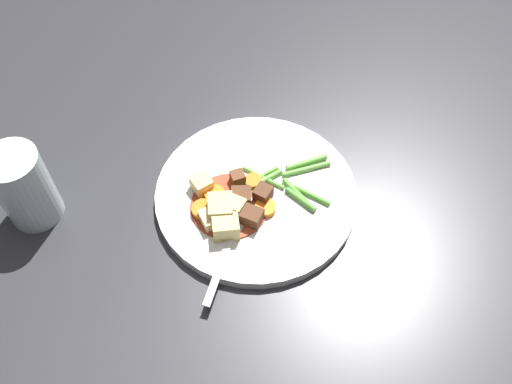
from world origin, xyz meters
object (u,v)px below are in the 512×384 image
Objects in this scene: fork at (229,243)px; water_glass at (24,187)px; carrot_slice_0 at (203,210)px; meat_chunk_1 at (238,178)px; potato_chunk_3 at (236,208)px; meat_chunk_0 at (241,197)px; carrot_slice_2 at (250,182)px; meat_chunk_3 at (263,194)px; carrot_slice_1 at (265,208)px; potato_chunk_1 at (221,209)px; carrot_slice_3 at (215,195)px; meat_chunk_2 at (251,217)px; potato_chunk_0 at (210,219)px; dinner_plate at (256,195)px; potato_chunk_2 at (202,184)px; potato_chunk_4 at (226,227)px.

fork is 0.28m from water_glass.
carrot_slice_0 is 0.07m from meat_chunk_1.
meat_chunk_0 is at bearing -123.40° from potato_chunk_3.
meat_chunk_3 reaches higher than carrot_slice_2.
potato_chunk_3 is at bearing 74.11° from meat_chunk_1.
fork is (0.06, 0.04, -0.00)m from carrot_slice_1.
potato_chunk_3 is 0.05m from fork.
carrot_slice_0 is 0.26× the size of water_glass.
potato_chunk_1 is 1.57× the size of meat_chunk_3.
meat_chunk_2 is at bearing 127.75° from carrot_slice_3.
potato_chunk_0 is 0.02m from potato_chunk_1.
meat_chunk_0 is 0.94× the size of meat_chunk_2.
carrot_slice_1 and carrot_slice_2 have the same top height.
dinner_plate is at bearing 106.78° from carrot_slice_2.
meat_chunk_0 is at bearing -5.37° from meat_chunk_3.
water_glass is (0.31, -0.07, 0.03)m from meat_chunk_3.
meat_chunk_0 is at bearing 166.84° from water_glass.
carrot_slice_3 reaches higher than carrot_slice_2.
dinner_plate is 0.32m from water_glass.
potato_chunk_3 is at bearing 174.97° from potato_chunk_1.
dinner_plate is at bearing -141.88° from potato_chunk_3.
potato_chunk_3 reaches higher than dinner_plate.
meat_chunk_3 reaches higher than carrot_slice_1.
carrot_slice_2 is at bearing -78.12° from carrot_slice_1.
water_glass reaches higher than fork.
carrot_slice_3 is 0.02m from potato_chunk_2.
fork is (-0.00, 0.08, -0.00)m from carrot_slice_3.
carrot_slice_1 is 1.18× the size of carrot_slice_2.
meat_chunk_3 is at bearing 174.63° from meat_chunk_0.
water_glass reaches higher than potato_chunk_3.
potato_chunk_4 is 0.02m from fork.
meat_chunk_0 reaches higher than carrot_slice_2.
potato_chunk_0 is 0.08m from meat_chunk_1.
dinner_plate is at bearing -155.07° from potato_chunk_0.
water_glass is (0.25, -0.13, 0.04)m from fork.
potato_chunk_4 is (0.02, 0.03, 0.00)m from potato_chunk_3.
meat_chunk_0 is (-0.05, -0.02, 0.00)m from potato_chunk_0.
dinner_plate is 0.05m from meat_chunk_2.
carrot_slice_2 is at bearing 173.59° from potato_chunk_2.
carrot_slice_1 reaches higher than fork.
meat_chunk_0 is (-0.03, -0.02, -0.01)m from potato_chunk_1.
carrot_slice_1 is 0.07m from potato_chunk_4.
potato_chunk_4 is at bearing 34.04° from meat_chunk_3.
carrot_slice_1 is 1.03× the size of meat_chunk_2.
carrot_slice_1 is 0.25× the size of water_glass.
carrot_slice_0 is 1.08× the size of potato_chunk_0.
potato_chunk_1 reaches higher than potato_chunk_0.
potato_chunk_3 is 0.02m from meat_chunk_0.
potato_chunk_1 is at bearing 25.86° from meat_chunk_0.
potato_chunk_4 reaches higher than meat_chunk_3.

